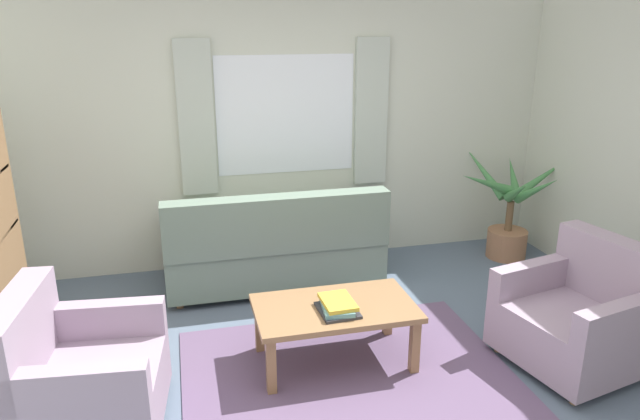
{
  "coord_description": "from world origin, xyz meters",
  "views": [
    {
      "loc": [
        -1.01,
        -3.19,
        2.31
      ],
      "look_at": [
        -0.04,
        0.7,
        0.99
      ],
      "focal_mm": 32.75,
      "sensor_mm": 36.0,
      "label": 1
    }
  ],
  "objects_px": {
    "armchair_right": "(580,316)",
    "couch": "(274,248)",
    "potted_plant": "(509,216)",
    "coffee_table": "(335,313)",
    "book_stack_on_table": "(337,306)",
    "armchair_left": "(77,378)"
  },
  "relations": [
    {
      "from": "armchair_left",
      "to": "coffee_table",
      "type": "relative_size",
      "value": 0.84
    },
    {
      "from": "armchair_right",
      "to": "coffee_table",
      "type": "xyz_separation_m",
      "value": [
        -1.64,
        0.41,
        0.03
      ]
    },
    {
      "from": "book_stack_on_table",
      "to": "armchair_left",
      "type": "bearing_deg",
      "value": -170.95
    },
    {
      "from": "armchair_left",
      "to": "coffee_table",
      "type": "height_order",
      "value": "armchair_left"
    },
    {
      "from": "couch",
      "to": "book_stack_on_table",
      "type": "xyz_separation_m",
      "value": [
        0.19,
        -1.41,
        0.11
      ]
    },
    {
      "from": "armchair_right",
      "to": "coffee_table",
      "type": "height_order",
      "value": "armchair_right"
    },
    {
      "from": "couch",
      "to": "book_stack_on_table",
      "type": "distance_m",
      "value": 1.43
    },
    {
      "from": "couch",
      "to": "armchair_left",
      "type": "relative_size",
      "value": 2.06
    },
    {
      "from": "coffee_table",
      "to": "book_stack_on_table",
      "type": "relative_size",
      "value": 3.45
    },
    {
      "from": "armchair_left",
      "to": "potted_plant",
      "type": "height_order",
      "value": "potted_plant"
    },
    {
      "from": "armchair_right",
      "to": "potted_plant",
      "type": "height_order",
      "value": "potted_plant"
    },
    {
      "from": "book_stack_on_table",
      "to": "potted_plant",
      "type": "xyz_separation_m",
      "value": [
        2.2,
        1.52,
        -0.04
      ]
    },
    {
      "from": "couch",
      "to": "potted_plant",
      "type": "distance_m",
      "value": 2.4
    },
    {
      "from": "potted_plant",
      "to": "coffee_table",
      "type": "bearing_deg",
      "value": -146.8
    },
    {
      "from": "armchair_right",
      "to": "book_stack_on_table",
      "type": "distance_m",
      "value": 1.69
    },
    {
      "from": "armchair_right",
      "to": "book_stack_on_table",
      "type": "height_order",
      "value": "armchair_right"
    },
    {
      "from": "couch",
      "to": "armchair_right",
      "type": "xyz_separation_m",
      "value": [
        1.84,
        -1.73,
        -0.01
      ]
    },
    {
      "from": "coffee_table",
      "to": "potted_plant",
      "type": "height_order",
      "value": "potted_plant"
    },
    {
      "from": "armchair_left",
      "to": "armchair_right",
      "type": "xyz_separation_m",
      "value": [
        3.27,
        -0.07,
        0.0
      ]
    },
    {
      "from": "potted_plant",
      "to": "armchair_right",
      "type": "bearing_deg",
      "value": -106.74
    },
    {
      "from": "armchair_right",
      "to": "coffee_table",
      "type": "relative_size",
      "value": 0.91
    },
    {
      "from": "armchair_right",
      "to": "couch",
      "type": "bearing_deg",
      "value": -145.62
    }
  ]
}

